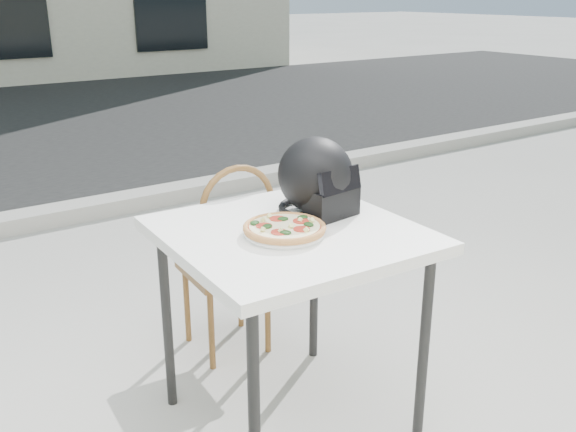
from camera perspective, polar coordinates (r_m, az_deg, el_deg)
curb at (r=5.18m, az=-22.63°, el=-0.43°), size 30.00×0.25×0.12m
cafe_table_main at (r=2.41m, az=0.17°, el=-2.87°), size 0.93×0.93×0.85m
plate at (r=2.32m, az=-0.31°, el=-1.53°), size 0.35×0.35×0.02m
pizza at (r=2.31m, az=-0.32°, el=-1.02°), size 0.35×0.35×0.04m
helmet at (r=2.53m, az=2.59°, el=3.25°), size 0.33×0.34×0.30m
cafe_chair_main at (r=3.00m, az=-5.11°, el=-3.06°), size 0.40×0.40×0.97m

